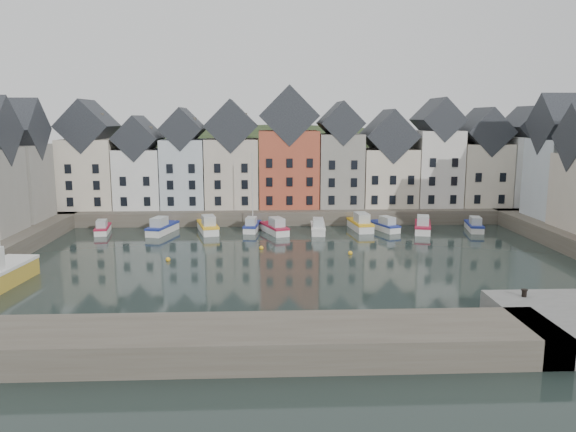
{
  "coord_description": "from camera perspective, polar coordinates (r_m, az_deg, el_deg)",
  "views": [
    {
      "loc": [
        -3.8,
        -55.97,
        15.08
      ],
      "look_at": [
        -0.97,
        6.0,
        4.27
      ],
      "focal_mm": 35.0,
      "sensor_mm": 36.0,
      "label": 1
    }
  ],
  "objects": [
    {
      "name": "ground",
      "position": [
        58.09,
        1.23,
        -5.16
      ],
      "size": [
        260.0,
        260.0,
        0.0
      ],
      "primitive_type": "plane",
      "color": "black",
      "rests_on": "ground"
    },
    {
      "name": "boat_d",
      "position": [
        76.36,
        -3.67,
        -0.99
      ],
      "size": [
        2.5,
        5.79,
        10.7
      ],
      "rotation": [
        0.0,
        0.0,
        -0.14
      ],
      "color": "silver",
      "rests_on": "ground"
    },
    {
      "name": "boat_g",
      "position": [
        77.58,
        7.31,
        -0.8
      ],
      "size": [
        2.94,
        7.2,
        2.69
      ],
      "rotation": [
        0.0,
        0.0,
        0.11
      ],
      "color": "silver",
      "rests_on": "ground"
    },
    {
      "name": "far_terrace",
      "position": [
        84.49,
        2.16,
        5.67
      ],
      "size": [
        72.37,
        8.16,
        17.78
      ],
      "color": "beige",
      "rests_on": "far_quay"
    },
    {
      "name": "boat_i",
      "position": [
        77.58,
        13.52,
        -1.03
      ],
      "size": [
        3.77,
        6.93,
        2.54
      ],
      "rotation": [
        0.0,
        0.0,
        -0.27
      ],
      "color": "silver",
      "rests_on": "ground"
    },
    {
      "name": "boat_e",
      "position": [
        74.55,
        -1.35,
        -1.22
      ],
      "size": [
        3.99,
        6.6,
        2.42
      ],
      "rotation": [
        0.0,
        0.0,
        0.35
      ],
      "color": "silver",
      "rests_on": "ground"
    },
    {
      "name": "mooring_buoys",
      "position": [
        63.1,
        -2.73,
        -3.81
      ],
      "size": [
        20.5,
        5.5,
        0.5
      ],
      "color": "yellow",
      "rests_on": "ground"
    },
    {
      "name": "boat_c",
      "position": [
        75.92,
        -8.13,
        -1.07
      ],
      "size": [
        3.64,
        7.14,
        2.62
      ],
      "rotation": [
        0.0,
        0.0,
        0.23
      ],
      "color": "silver",
      "rests_on": "ground"
    },
    {
      "name": "boat_a",
      "position": [
        78.64,
        -18.32,
        -1.22
      ],
      "size": [
        2.41,
        5.54,
        2.06
      ],
      "rotation": [
        0.0,
        0.0,
        0.14
      ],
      "color": "silver",
      "rests_on": "ground"
    },
    {
      "name": "boat_f",
      "position": [
        74.94,
        3.06,
        -1.2
      ],
      "size": [
        2.26,
        6.06,
        2.28
      ],
      "rotation": [
        0.0,
        0.0,
        -0.07
      ],
      "color": "silver",
      "rests_on": "ground"
    },
    {
      "name": "boat_j",
      "position": [
        80.4,
        18.4,
        -0.96
      ],
      "size": [
        2.81,
        5.97,
        2.2
      ],
      "rotation": [
        0.0,
        0.0,
        -0.19
      ],
      "color": "silver",
      "rests_on": "ground"
    },
    {
      "name": "far_quay",
      "position": [
        87.2,
        -0.08,
        0.6
      ],
      "size": [
        90.0,
        16.0,
        2.0
      ],
      "primitive_type": "cube",
      "color": "#4D463B",
      "rests_on": "ground"
    },
    {
      "name": "boat_b",
      "position": [
        76.36,
        -12.68,
        -1.17
      ],
      "size": [
        3.67,
        6.84,
        2.51
      ],
      "rotation": [
        0.0,
        0.0,
        -0.26
      ],
      "color": "silver",
      "rests_on": "ground"
    },
    {
      "name": "mooring_bollard",
      "position": [
        45.58,
        22.88,
        -7.19
      ],
      "size": [
        0.48,
        0.48,
        0.56
      ],
      "color": "black",
      "rests_on": "near_quay"
    },
    {
      "name": "boat_h",
      "position": [
        77.5,
        9.75,
        -0.98
      ],
      "size": [
        3.76,
        6.01,
        2.21
      ],
      "rotation": [
        0.0,
        0.0,
        0.37
      ],
      "color": "silver",
      "rests_on": "ground"
    },
    {
      "name": "hillside",
      "position": [
        116.81,
        -0.64,
        -6.54
      ],
      "size": [
        153.6,
        70.4,
        64.0
      ],
      "color": "black",
      "rests_on": "ground"
    },
    {
      "name": "near_wall",
      "position": [
        37.29,
        -12.29,
        -12.53
      ],
      "size": [
        50.0,
        6.0,
        2.0
      ],
      "primitive_type": "cube",
      "color": "#4D463B",
      "rests_on": "ground"
    }
  ]
}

